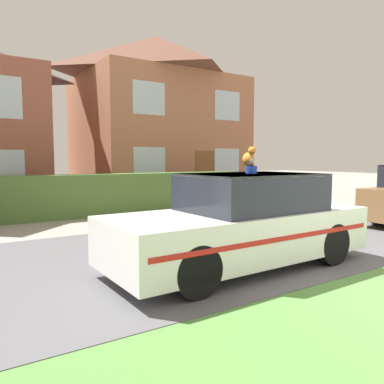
% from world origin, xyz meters
% --- Properties ---
extents(road_strip, '(28.00, 5.17, 0.01)m').
position_xyz_m(road_strip, '(0.00, 3.78, 0.01)').
color(road_strip, '#5B5B60').
rests_on(road_strip, ground).
extents(garden_hedge, '(10.23, 0.74, 1.27)m').
position_xyz_m(garden_hedge, '(-1.22, 9.10, 0.64)').
color(garden_hedge, '#4C7233').
rests_on(garden_hedge, ground).
extents(police_car, '(4.36, 1.78, 1.61)m').
position_xyz_m(police_car, '(-1.16, 2.44, 0.72)').
color(police_car, black).
rests_on(police_car, road_strip).
extents(cat, '(0.25, 0.34, 0.32)m').
position_xyz_m(cat, '(-1.00, 2.48, 1.75)').
color(cat, orange).
rests_on(cat, police_car).
extents(house_right, '(7.48, 6.58, 7.70)m').
position_xyz_m(house_right, '(3.63, 14.63, 3.92)').
color(house_right, '#A86B4C').
rests_on(house_right, ground).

